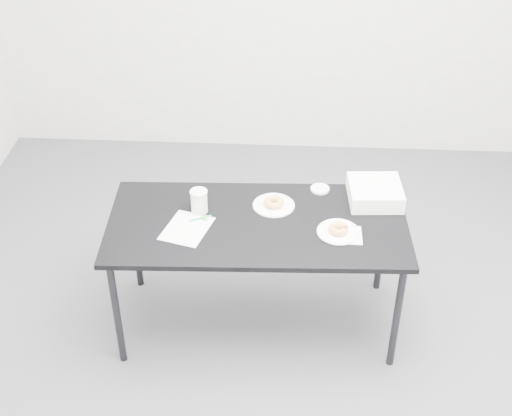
# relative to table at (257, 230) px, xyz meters

# --- Properties ---
(floor) EXTENTS (4.00, 4.00, 0.00)m
(floor) POSITION_rel_table_xyz_m (-0.02, -0.05, -0.64)
(floor) COLOR #48484D
(floor) RESTS_ON ground
(table) EXTENTS (1.55, 0.77, 0.70)m
(table) POSITION_rel_table_xyz_m (0.00, 0.00, 0.00)
(table) COLOR black
(table) RESTS_ON floor
(scorecard) EXTENTS (0.27, 0.31, 0.00)m
(scorecard) POSITION_rel_table_xyz_m (-0.35, -0.07, 0.05)
(scorecard) COLOR white
(scorecard) RESTS_ON table
(logo_patch) EXTENTS (0.05, 0.05, 0.00)m
(logo_patch) POSITION_rel_table_xyz_m (-0.27, 0.02, 0.06)
(logo_patch) COLOR green
(logo_patch) RESTS_ON scorecard
(pen) EXTENTS (0.11, 0.06, 0.01)m
(pen) POSITION_rel_table_xyz_m (-0.29, 0.01, 0.06)
(pen) COLOR #0D956A
(pen) RESTS_ON scorecard
(napkin) EXTENTS (0.15, 0.15, 0.00)m
(napkin) POSITION_rel_table_xyz_m (0.45, -0.08, 0.05)
(napkin) COLOR white
(napkin) RESTS_ON table
(plate_near) EXTENTS (0.21, 0.21, 0.01)m
(plate_near) POSITION_rel_table_xyz_m (0.41, -0.07, 0.06)
(plate_near) COLOR white
(plate_near) RESTS_ON napkin
(donut_near) EXTENTS (0.11, 0.11, 0.03)m
(donut_near) POSITION_rel_table_xyz_m (0.41, -0.07, 0.08)
(donut_near) COLOR gold
(donut_near) RESTS_ON plate_near
(plate_far) EXTENTS (0.22, 0.22, 0.01)m
(plate_far) POSITION_rel_table_xyz_m (0.08, 0.15, 0.06)
(plate_far) COLOR white
(plate_far) RESTS_ON table
(donut_far) EXTENTS (0.11, 0.11, 0.03)m
(donut_far) POSITION_rel_table_xyz_m (0.08, 0.15, 0.08)
(donut_far) COLOR gold
(donut_far) RESTS_ON plate_far
(coffee_cup) EXTENTS (0.08, 0.08, 0.13)m
(coffee_cup) POSITION_rel_table_xyz_m (-0.30, 0.08, 0.12)
(coffee_cup) COLOR silver
(coffee_cup) RESTS_ON table
(cup_lid) EXTENTS (0.10, 0.10, 0.01)m
(cup_lid) POSITION_rel_table_xyz_m (0.32, 0.31, 0.06)
(cup_lid) COLOR white
(cup_lid) RESTS_ON table
(bakery_box) EXTENTS (0.29, 0.29, 0.09)m
(bakery_box) POSITION_rel_table_xyz_m (0.61, 0.23, 0.10)
(bakery_box) COLOR white
(bakery_box) RESTS_ON table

